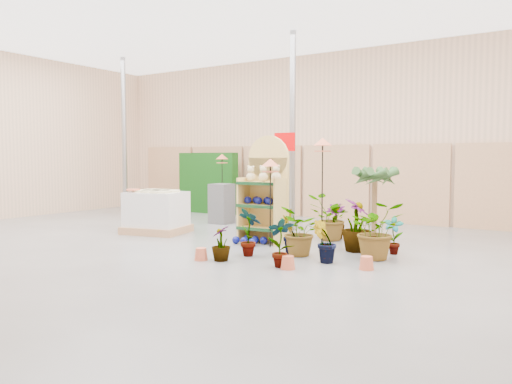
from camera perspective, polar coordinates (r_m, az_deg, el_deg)
room at (r=9.26m, az=-3.57°, el=7.37°), size 15.20×12.10×4.70m
display_shelf at (r=9.81m, az=1.14°, el=-0.16°), size 0.90×0.59×2.10m
teddy_bears at (r=9.70m, az=0.95°, el=1.97°), size 0.77×0.19×0.32m
gazing_balls_shelf at (r=9.72m, az=0.78°, el=-0.98°), size 0.77×0.26×0.15m
gazing_balls_floor at (r=9.61m, az=-0.72°, el=-5.54°), size 0.63×0.39×0.15m
pallet_stack at (r=11.20m, az=-11.30°, el=-2.27°), size 1.48×1.32×0.95m
charcoal_planters at (r=12.58m, az=-3.94°, el=-1.34°), size 0.50×0.50×1.00m
trellis_stock at (r=14.98m, az=-5.51°, el=1.04°), size 2.00×0.30×1.80m
offer_sign at (r=10.93m, az=3.33°, el=3.48°), size 0.50×0.08×2.20m
bird_table_front at (r=9.17m, az=1.65°, el=3.06°), size 0.34×0.34×1.64m
bird_table_right at (r=9.05m, az=7.62°, el=5.26°), size 0.34×0.34×2.02m
bird_table_back at (r=13.69m, az=-3.91°, el=3.81°), size 0.34×0.34×1.76m
palm at (r=9.75m, az=13.44°, el=1.97°), size 0.70×0.70×1.59m
potted_plant_0 at (r=8.42m, az=-0.81°, el=-4.57°), size 0.50×0.40×0.83m
potted_plant_1 at (r=8.49m, az=4.04°, el=-4.95°), size 0.36×0.42×0.70m
potted_plant_2 at (r=8.46m, az=5.10°, el=-4.50°), size 0.99×1.00×0.84m
potted_plant_3 at (r=9.01m, az=11.40°, el=-3.73°), size 0.65×0.65×0.94m
potted_plant_4 at (r=8.92m, az=15.42°, el=-4.79°), size 0.39×0.30×0.66m
potted_plant_5 at (r=10.01m, az=3.23°, el=-3.73°), size 0.45×0.45×0.65m
potted_plant_6 at (r=10.09m, az=8.43°, el=-2.92°), size 1.05×1.08×0.92m
potted_plant_7 at (r=8.08m, az=-4.01°, el=-5.88°), size 0.39×0.39×0.57m
potted_plant_8 at (r=7.59m, az=2.83°, el=-5.77°), size 0.48×0.48×0.76m
potted_plant_9 at (r=7.97m, az=7.83°, el=-5.64°), size 0.48×0.47×0.68m
potted_plant_10 at (r=8.40m, az=13.66°, el=-4.25°), size 1.12×1.08×0.96m
potted_plant_11 at (r=10.36m, az=9.04°, el=-3.32°), size 0.49×0.49×0.71m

